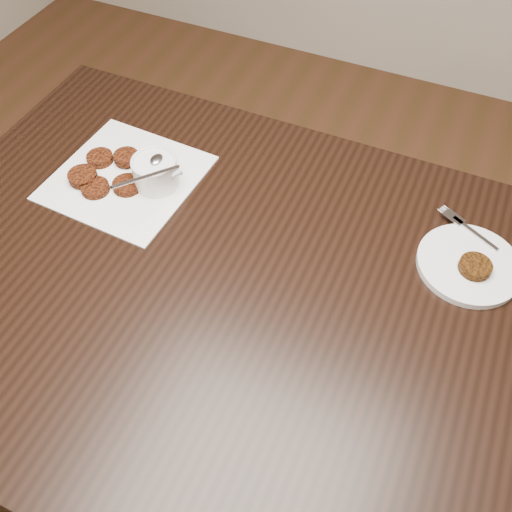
# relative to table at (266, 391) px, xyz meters

# --- Properties ---
(floor) EXTENTS (4.00, 4.00, 0.00)m
(floor) POSITION_rel_table_xyz_m (-0.06, -0.10, -0.38)
(floor) COLOR #58321E
(floor) RESTS_ON ground
(table) EXTENTS (1.42, 0.91, 0.75)m
(table) POSITION_rel_table_xyz_m (0.00, 0.00, 0.00)
(table) COLOR black
(table) RESTS_ON floor
(napkin) EXTENTS (0.29, 0.29, 0.00)m
(napkin) POSITION_rel_table_xyz_m (-0.39, 0.15, 0.38)
(napkin) COLOR white
(napkin) RESTS_ON table
(sauce_ramekin) EXTENTS (0.15, 0.15, 0.13)m
(sauce_ramekin) POSITION_rel_table_xyz_m (-0.32, 0.16, 0.44)
(sauce_ramekin) COLOR white
(sauce_ramekin) RESTS_ON napkin
(patty_cluster) EXTENTS (0.26, 0.26, 0.02)m
(patty_cluster) POSITION_rel_table_xyz_m (-0.42, 0.14, 0.39)
(patty_cluster) COLOR #68280D
(patty_cluster) RESTS_ON napkin
(plate_with_patty) EXTENTS (0.25, 0.25, 0.03)m
(plate_with_patty) POSITION_rel_table_xyz_m (0.30, 0.21, 0.39)
(plate_with_patty) COLOR silver
(plate_with_patty) RESTS_ON table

